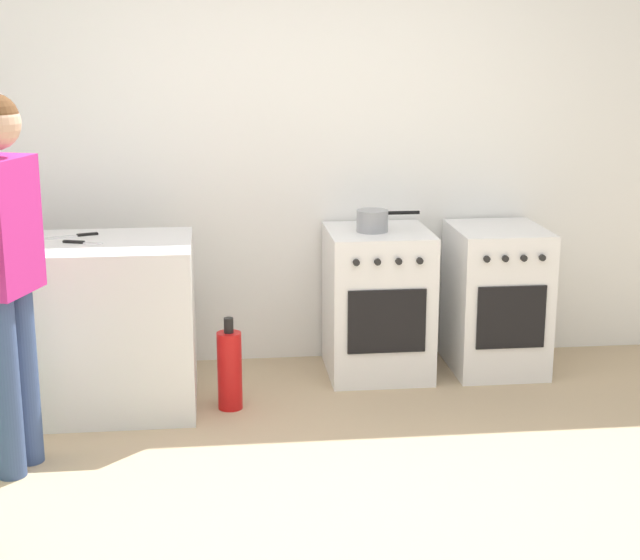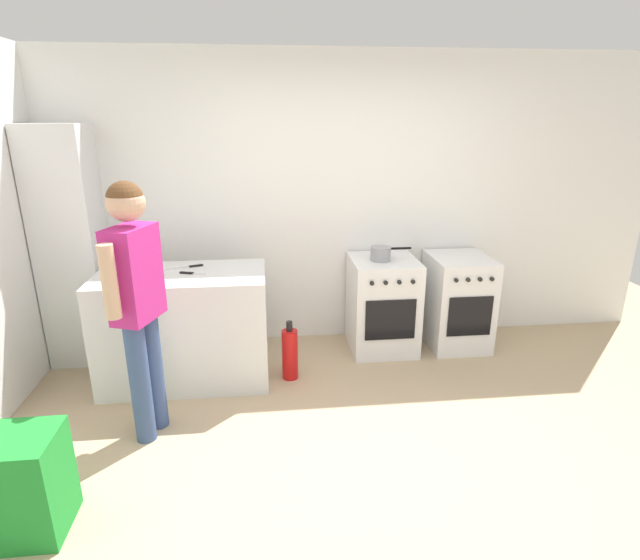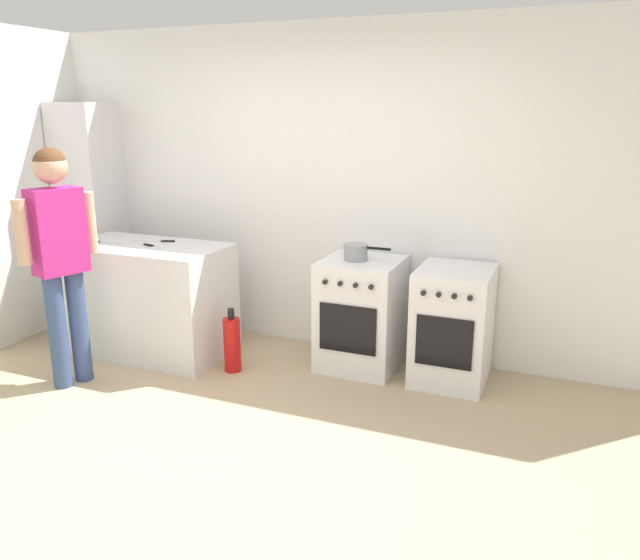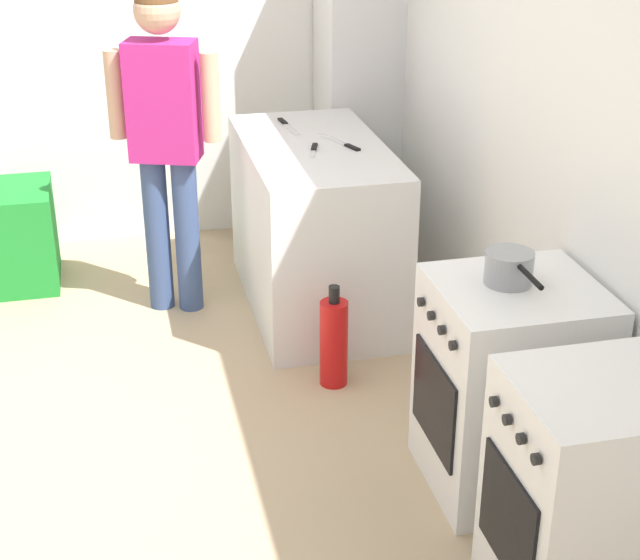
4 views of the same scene
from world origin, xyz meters
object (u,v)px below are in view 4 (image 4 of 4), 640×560
Objects in this scene: oven_right at (597,499)px; knife_chef at (288,126)px; person at (165,122)px; fire_extinguisher at (334,342)px; recycling_crate_upper at (19,212)px; recycling_crate_lower at (25,258)px; oven_left at (510,387)px; knife_paring at (314,149)px; pot at (509,268)px; larder_cabinet at (358,77)px; knife_bread at (341,142)px.

knife_chef reaches higher than oven_right.
fire_extinguisher is (0.97, 0.64, -0.81)m from person.
recycling_crate_upper is at bearing -148.00° from oven_right.
recycling_crate_lower is at bearing -101.78° from knife_chef.
knife_paring reaches higher than oven_left.
knife_chef is at bearing 78.22° from recycling_crate_upper.
larder_cabinet is at bearing 177.16° from pot.
oven_right is 0.89m from pot.
larder_cabinet is (-3.35, 0.10, 0.57)m from oven_right.
fire_extinguisher is 2.03m from larder_cabinet.
larder_cabinet is (-0.95, 0.35, 0.10)m from knife_bread.
pot reaches higher than fire_extinguisher.
larder_cabinet reaches higher than recycling_crate_upper.
oven_left is 0.50× the size of person.
oven_right is 0.42× the size of larder_cabinet.
larder_cabinet is (-1.03, 0.50, 0.09)m from knife_paring.
knife_bread is at bearing -174.22° from oven_right.
oven_right is 0.50× the size of person.
recycling_crate_upper is at bearing -81.87° from larder_cabinet.
pot is 2.62m from larder_cabinet.
oven_right is 2.84m from person.
knife_bread is (-1.70, -0.24, 0.48)m from oven_left.
recycling_crate_lower is at bearing -81.87° from larder_cabinet.
knife_bread is at bearing 68.34° from recycling_crate_upper.
pot is 2.06m from knife_chef.
larder_cabinet reaches higher than oven_right.
pot is 1.15× the size of knife_chef.
knife_bread is (-2.40, -0.24, 0.48)m from oven_right.
recycling_crate_lower is (-0.31, -1.47, -0.76)m from knife_chef.
fire_extinguisher is at bearing -151.22° from oven_left.
recycling_crate_lower is at bearing 0.00° from recycling_crate_upper.
recycling_crate_upper reaches higher than recycling_crate_lower.
oven_left is 0.70m from oven_right.
larder_cabinet is at bearing 153.99° from knife_paring.
oven_right is 3.40m from larder_cabinet.
recycling_crate_lower is (-2.32, -1.89, -0.77)m from pot.
knife_chef reaches higher than recycling_crate_upper.
recycling_crate_upper is (-0.52, -0.80, -0.61)m from person.
larder_cabinet is at bearing 137.28° from knife_chef.
fire_extinguisher is at bearing -18.05° from larder_cabinet.
knife_bread is 1.95m from recycling_crate_lower.
knife_bread is 1.02m from larder_cabinet.
oven_left is 2.71m from larder_cabinet.
fire_extinguisher is at bearing -1.50° from knife_chef.
larder_cabinet is (-0.29, 2.02, 0.58)m from recycling_crate_upper.
person is at bearing 57.02° from recycling_crate_lower.
recycling_crate_lower is 2.21m from larder_cabinet.
recycling_crate_upper is (-0.75, -1.51, -0.49)m from knife_paring.
oven_right is 1.70× the size of fire_extinguisher.
larder_cabinet is (-0.29, 2.02, 0.86)m from recycling_crate_lower.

